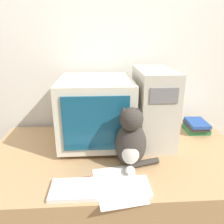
% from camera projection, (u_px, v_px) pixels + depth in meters
% --- Properties ---
extents(wall_back, '(7.00, 0.05, 2.50)m').
position_uv_depth(wall_back, '(112.00, 62.00, 1.61)').
color(wall_back, silver).
rests_on(wall_back, ground_plane).
extents(desk, '(1.54, 0.85, 0.77)m').
position_uv_depth(desk, '(117.00, 204.00, 1.44)').
color(desk, tan).
rests_on(desk, ground_plane).
extents(crt_monitor, '(0.45, 0.48, 0.42)m').
position_uv_depth(crt_monitor, '(96.00, 111.00, 1.38)').
color(crt_monitor, beige).
rests_on(crt_monitor, desk).
extents(computer_tower, '(0.22, 0.44, 0.47)m').
position_uv_depth(computer_tower, '(153.00, 106.00, 1.40)').
color(computer_tower, beige).
rests_on(computer_tower, desk).
extents(keyboard, '(0.45, 0.15, 0.02)m').
position_uv_depth(keyboard, '(100.00, 188.00, 1.00)').
color(keyboard, silver).
rests_on(keyboard, desk).
extents(cat, '(0.25, 0.24, 0.34)m').
position_uv_depth(cat, '(131.00, 141.00, 1.15)').
color(cat, '#38332D').
rests_on(cat, desk).
extents(book_stack, '(0.15, 0.20, 0.08)m').
position_uv_depth(book_stack, '(196.00, 126.00, 1.59)').
color(book_stack, '#28703D').
rests_on(book_stack, desk).
extents(pen, '(0.15, 0.03, 0.01)m').
position_uv_depth(pen, '(75.00, 179.00, 1.07)').
color(pen, maroon).
rests_on(pen, desk).
extents(paper_sheet, '(0.25, 0.32, 0.00)m').
position_uv_depth(paper_sheet, '(118.00, 185.00, 1.03)').
color(paper_sheet, white).
rests_on(paper_sheet, desk).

